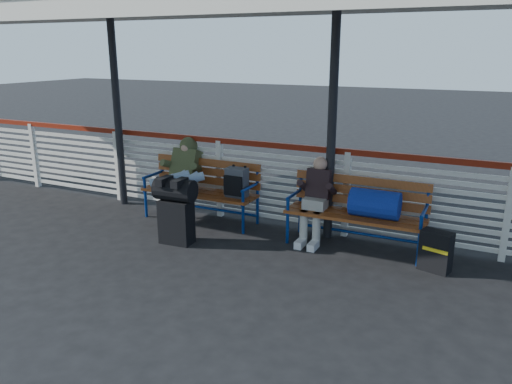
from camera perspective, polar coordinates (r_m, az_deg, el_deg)
The scene contains 9 objects.
ground at distance 6.42m, azimuth -12.56°, elevation -7.57°, with size 60.00×60.00×0.00m, color black.
fence at distance 7.70m, azimuth -4.16°, elevation 1.95°, with size 12.08×0.08×1.24m.
canopy at distance 6.61m, azimuth -9.34°, elevation 20.28°, with size 12.60×3.60×3.16m.
luggage_stack at distance 6.72m, azimuth -9.15°, elevation -1.85°, with size 0.56×0.34×0.90m.
bench_left at distance 7.49m, azimuth -5.14°, elevation 0.92°, with size 1.80×0.56×0.92m.
bench_right at distance 6.55m, azimuth 12.52°, elevation -1.46°, with size 1.80×0.56×0.92m.
traveler_man at distance 7.34m, azimuth -8.70°, elevation 1.71°, with size 0.94×1.53×0.77m.
companion_person at distance 6.72m, azimuth 6.84°, elevation -0.78°, with size 0.32×0.66×1.15m.
suitcase_side at distance 6.25m, azimuth 19.86°, elevation -6.38°, with size 0.39×0.30×0.49m.
Camera 1 is at (3.74, -4.56, 2.53)m, focal length 35.00 mm.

